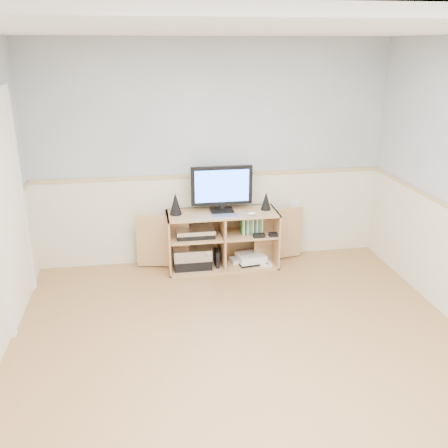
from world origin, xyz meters
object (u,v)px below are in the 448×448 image
(keyboard, at_px, (226,216))
(game_consoles, at_px, (250,259))
(monitor, at_px, (222,187))
(media_cabinet, at_px, (222,237))

(keyboard, relative_size, game_consoles, 0.61)
(monitor, distance_m, game_consoles, 0.92)
(monitor, height_order, game_consoles, monitor)
(media_cabinet, distance_m, monitor, 0.60)
(keyboard, bearing_deg, monitor, 97.60)
(media_cabinet, relative_size, keyboard, 6.96)
(media_cabinet, xyz_separation_m, keyboard, (0.02, -0.20, 0.32))
(game_consoles, bearing_deg, media_cabinet, 168.00)
(media_cabinet, distance_m, game_consoles, 0.42)
(monitor, xyz_separation_m, keyboard, (0.02, -0.19, -0.28))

